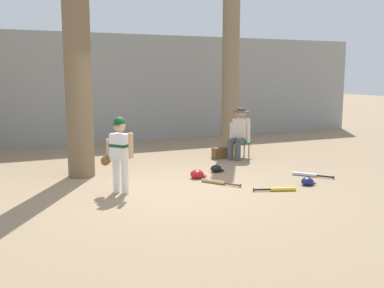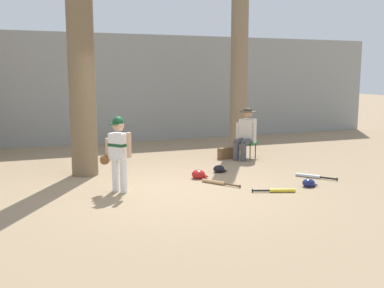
# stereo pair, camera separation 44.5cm
# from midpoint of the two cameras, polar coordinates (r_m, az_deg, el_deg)

# --- Properties ---
(ground_plane) EXTENTS (60.00, 60.00, 0.00)m
(ground_plane) POSITION_cam_midpoint_polar(r_m,az_deg,el_deg) (7.89, -3.59, -5.88)
(ground_plane) COLOR #937A5B
(concrete_back_wall) EXTENTS (18.00, 0.36, 3.16)m
(concrete_back_wall) POSITION_cam_midpoint_polar(r_m,az_deg,el_deg) (13.42, -12.70, 6.85)
(concrete_back_wall) COLOR gray
(concrete_back_wall) RESTS_ON ground
(tree_near_player) EXTENTS (0.72, 0.72, 6.11)m
(tree_near_player) POSITION_cam_midpoint_polar(r_m,az_deg,el_deg) (9.06, -15.88, 12.96)
(tree_near_player) COLOR brown
(tree_near_player) RESTS_ON ground
(tree_behind_spectator) EXTENTS (0.65, 0.65, 5.34)m
(tree_behind_spectator) POSITION_cam_midpoint_polar(r_m,az_deg,el_deg) (12.07, 3.88, 10.51)
(tree_behind_spectator) COLOR #7F6B51
(tree_behind_spectator) RESTS_ON ground
(young_ballplayer) EXTENTS (0.53, 0.49, 1.31)m
(young_ballplayer) POSITION_cam_midpoint_polar(r_m,az_deg,el_deg) (7.68, -10.91, -0.75)
(young_ballplayer) COLOR white
(young_ballplayer) RESTS_ON ground
(folding_stool) EXTENTS (0.56, 0.56, 0.41)m
(folding_stool) POSITION_cam_midpoint_polar(r_m,az_deg,el_deg) (10.86, 5.08, 0.15)
(folding_stool) COLOR #196B2D
(folding_stool) RESTS_ON ground
(seated_spectator) EXTENTS (0.65, 0.60, 1.20)m
(seated_spectator) POSITION_cam_midpoint_polar(r_m,az_deg,el_deg) (10.73, 4.88, 1.54)
(seated_spectator) COLOR #47474C
(seated_spectator) RESTS_ON ground
(handbag_beside_stool) EXTENTS (0.36, 0.22, 0.26)m
(handbag_beside_stool) POSITION_cam_midpoint_polar(r_m,az_deg,el_deg) (10.77, 2.33, -1.16)
(handbag_beside_stool) COLOR brown
(handbag_beside_stool) RESTS_ON ground
(bat_yellow_trainer) EXTENTS (0.73, 0.31, 0.07)m
(bat_yellow_trainer) POSITION_cam_midpoint_polar(r_m,az_deg,el_deg) (7.90, 9.51, -5.71)
(bat_yellow_trainer) COLOR yellow
(bat_yellow_trainer) RESTS_ON ground
(bat_wood_tan) EXTENTS (0.50, 0.70, 0.07)m
(bat_wood_tan) POSITION_cam_midpoint_polar(r_m,az_deg,el_deg) (8.31, 1.57, -4.87)
(bat_wood_tan) COLOR tan
(bat_wood_tan) RESTS_ON ground
(bat_aluminum_silver) EXTENTS (0.55, 0.68, 0.07)m
(bat_aluminum_silver) POSITION_cam_midpoint_polar(r_m,az_deg,el_deg) (9.14, 13.17, -3.83)
(bat_aluminum_silver) COLOR #B7BCC6
(bat_aluminum_silver) RESTS_ON ground
(batting_helmet_red) EXTENTS (0.32, 0.24, 0.18)m
(batting_helmet_red) POSITION_cam_midpoint_polar(r_m,az_deg,el_deg) (8.72, -0.80, -3.89)
(batting_helmet_red) COLOR #A81919
(batting_helmet_red) RESTS_ON ground
(batting_helmet_black) EXTENTS (0.28, 0.21, 0.16)m
(batting_helmet_black) POSITION_cam_midpoint_polar(r_m,az_deg,el_deg) (9.28, 1.72, -3.18)
(batting_helmet_black) COLOR black
(batting_helmet_black) RESTS_ON ground
(batting_helmet_navy) EXTENTS (0.27, 0.21, 0.16)m
(batting_helmet_navy) POSITION_cam_midpoint_polar(r_m,az_deg,el_deg) (8.41, 13.02, -4.68)
(batting_helmet_navy) COLOR navy
(batting_helmet_navy) RESTS_ON ground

